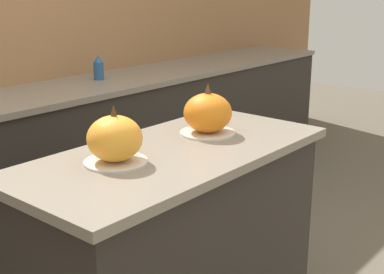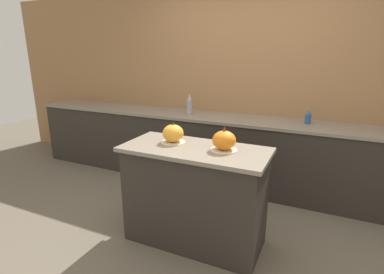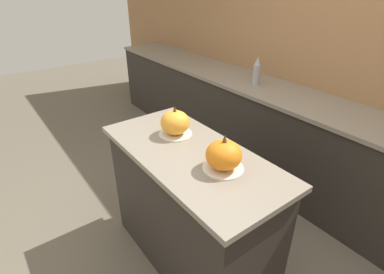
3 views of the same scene
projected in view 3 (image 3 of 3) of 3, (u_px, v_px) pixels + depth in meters
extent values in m
plane|color=#665B4C|center=(191.00, 257.00, 2.21)|extent=(12.00, 12.00, 0.00)
cube|color=#9E7047|center=(348.00, 55.00, 2.47)|extent=(8.00, 0.06, 2.50)
cube|color=#2D2823|center=(190.00, 212.00, 2.00)|extent=(1.20, 0.53, 0.87)
cube|color=gray|center=(190.00, 154.00, 1.79)|extent=(1.26, 0.59, 0.03)
cube|color=#2D2823|center=(306.00, 152.00, 2.69)|extent=(6.00, 0.56, 0.86)
cube|color=gray|center=(316.00, 106.00, 2.47)|extent=(6.00, 0.60, 0.03)
cylinder|color=silver|center=(175.00, 134.00, 1.97)|extent=(0.22, 0.22, 0.01)
ellipsoid|color=orange|center=(175.00, 122.00, 1.93)|extent=(0.19, 0.19, 0.16)
cone|color=#4C2D14|center=(175.00, 109.00, 1.89)|extent=(0.02, 0.02, 0.04)
cylinder|color=silver|center=(223.00, 168.00, 1.62)|extent=(0.23, 0.23, 0.01)
ellipsoid|color=orange|center=(224.00, 155.00, 1.58)|extent=(0.20, 0.20, 0.16)
cone|color=brown|center=(225.00, 139.00, 1.54)|extent=(0.03, 0.03, 0.05)
cylinder|color=#99999E|center=(256.00, 75.00, 2.86)|extent=(0.07, 0.07, 0.19)
cone|color=#99999E|center=(258.00, 61.00, 2.80)|extent=(0.06, 0.06, 0.08)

